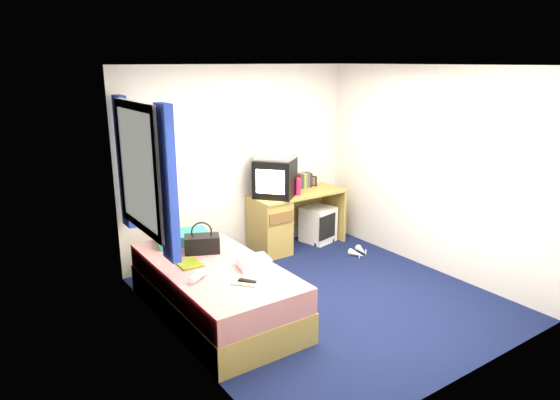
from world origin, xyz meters
TOP-DOWN VIEW (x-y plane):
  - ground at (0.00, 0.00)m, footprint 3.40×3.40m
  - room_shell at (0.00, 0.00)m, footprint 3.40×3.40m
  - bed at (-1.10, 0.33)m, footprint 1.01×2.00m
  - pillow at (-1.11, 1.05)m, footprint 0.60×0.45m
  - desk at (0.44, 1.44)m, footprint 1.30×0.55m
  - storage_cube at (1.06, 1.40)m, footprint 0.47×0.47m
  - crt_tv at (0.36, 1.44)m, footprint 0.66×0.66m
  - vcr at (0.37, 1.44)m, footprint 0.54×0.57m
  - book_row at (0.95, 1.60)m, footprint 0.20×0.13m
  - picture_frame at (1.12, 1.60)m, footprint 0.04×0.12m
  - pink_water_bottle at (0.64, 1.31)m, footprint 0.08×0.08m
  - aerosol_can at (0.62, 1.48)m, footprint 0.06×0.06m
  - handbag at (-1.05, 0.69)m, footprint 0.41×0.33m
  - towel at (-0.82, 0.06)m, footprint 0.33×0.29m
  - magazine at (-1.30, 0.47)m, footprint 0.22×0.29m
  - water_bottle at (-1.40, 0.09)m, footprint 0.21×0.17m
  - colour_swatch_fan at (-1.10, -0.23)m, footprint 0.19×0.20m
  - remote_control at (-1.05, -0.20)m, footprint 0.13×0.16m
  - window_assembly at (-1.55, 0.90)m, footprint 0.11×1.42m
  - white_heels at (1.17, 0.67)m, footprint 0.27×0.28m

SIDE VIEW (x-z plane):
  - ground at x=0.00m, z-range 0.00..0.00m
  - white_heels at x=1.17m, z-range -0.01..0.09m
  - storage_cube at x=1.06m, z-range 0.00..0.49m
  - bed at x=-1.10m, z-range 0.00..0.54m
  - desk at x=0.44m, z-range 0.03..0.78m
  - colour_swatch_fan at x=-1.10m, z-range 0.54..0.55m
  - magazine at x=-1.30m, z-range 0.54..0.55m
  - remote_control at x=-1.05m, z-range 0.54..0.56m
  - water_bottle at x=-1.40m, z-range 0.54..0.61m
  - towel at x=-0.82m, z-range 0.54..0.63m
  - pillow at x=-1.11m, z-range 0.54..0.66m
  - handbag at x=-1.05m, z-range 0.47..0.80m
  - picture_frame at x=1.12m, z-range 0.75..0.89m
  - aerosol_can at x=0.62m, z-range 0.75..0.93m
  - book_row at x=0.95m, z-range 0.75..0.95m
  - pink_water_bottle at x=0.64m, z-range 0.75..0.96m
  - crt_tv at x=0.36m, z-range 0.75..1.23m
  - vcr at x=0.37m, z-range 1.23..1.32m
  - window_assembly at x=-1.55m, z-range 0.72..2.12m
  - room_shell at x=0.00m, z-range -0.25..3.15m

